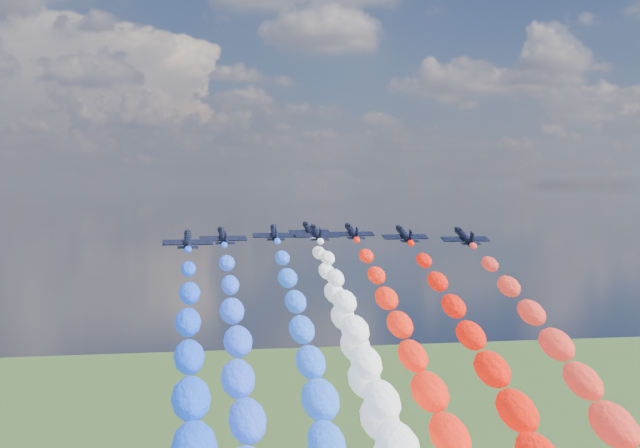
{
  "coord_description": "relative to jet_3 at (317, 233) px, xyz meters",
  "views": [
    {
      "loc": [
        -24.91,
        -145.58,
        109.76
      ],
      "look_at": [
        0.0,
        4.0,
        102.65
      ],
      "focal_mm": 46.13,
      "sensor_mm": 36.0,
      "label": 1
    }
  ],
  "objects": [
    {
      "name": "jet_7",
      "position": [
        24.15,
        -15.32,
        0.0
      ],
      "size": [
        8.45,
        11.53,
        5.31
      ],
      "primitive_type": null,
      "rotation": [
        0.26,
        0.0,
        -0.01
      ],
      "color": "black"
    },
    {
      "name": "jet_5",
      "position": [
        7.54,
        2.99,
        0.0
      ],
      "size": [
        8.68,
        11.7,
        5.31
      ],
      "primitive_type": null,
      "rotation": [
        0.26,
        0.0,
        0.03
      ],
      "color": "black"
    },
    {
      "name": "jet_2",
      "position": [
        -7.93,
        1.48,
        0.0
      ],
      "size": [
        8.88,
        11.84,
        5.31
      ],
      "primitive_type": null,
      "rotation": [
        0.26,
        0.0,
        -0.05
      ],
      "color": "black"
    },
    {
      "name": "jet_4",
      "position": [
        0.29,
        11.42,
        0.0
      ],
      "size": [
        9.04,
        11.95,
        5.31
      ],
      "primitive_type": null,
      "rotation": [
        0.26,
        0.0,
        0.06
      ],
      "color": "black"
    },
    {
      "name": "jet_6",
      "position": [
        15.32,
        -7.3,
        0.0
      ],
      "size": [
        8.56,
        11.61,
        5.31
      ],
      "primitive_type": null,
      "rotation": [
        0.26,
        0.0,
        0.02
      ],
      "color": "black"
    },
    {
      "name": "jet_3",
      "position": [
        0.0,
        0.0,
        0.0
      ],
      "size": [
        8.57,
        11.62,
        5.31
      ],
      "primitive_type": null,
      "rotation": [
        0.26,
        0.0,
        0.02
      ],
      "color": "black"
    },
    {
      "name": "jet_0",
      "position": [
        -24.44,
        -15.64,
        0.0
      ],
      "size": [
        8.42,
        11.51,
        5.31
      ],
      "primitive_type": null,
      "rotation": [
        0.26,
        0.0,
        -0.0
      ],
      "color": "black"
    },
    {
      "name": "trail_5",
      "position": [
        7.54,
        -53.59,
        -22.89
      ],
      "size": [
        6.46,
        110.46,
        49.75
      ],
      "primitive_type": null,
      "color": "red"
    },
    {
      "name": "trail_2",
      "position": [
        -7.93,
        -55.1,
        -22.89
      ],
      "size": [
        6.46,
        110.46,
        49.75
      ],
      "primitive_type": null,
      "color": "blue"
    },
    {
      "name": "trail_4",
      "position": [
        0.29,
        -45.16,
        -22.89
      ],
      "size": [
        6.46,
        110.46,
        49.75
      ],
      "primitive_type": null,
      "color": "silver"
    },
    {
      "name": "trail_3",
      "position": [
        0.0,
        -56.58,
        -22.89
      ],
      "size": [
        6.46,
        110.46,
        49.75
      ],
      "primitive_type": null,
      "color": "silver"
    },
    {
      "name": "jet_1",
      "position": [
        -18.13,
        -6.62,
        0.0
      ],
      "size": [
        9.05,
        11.96,
        5.31
      ],
      "primitive_type": null,
      "rotation": [
        0.26,
        0.0,
        0.06
      ],
      "color": "black"
    }
  ]
}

